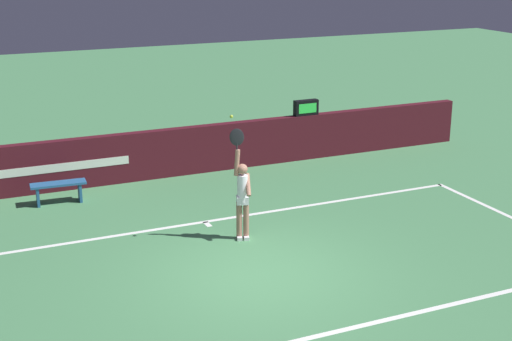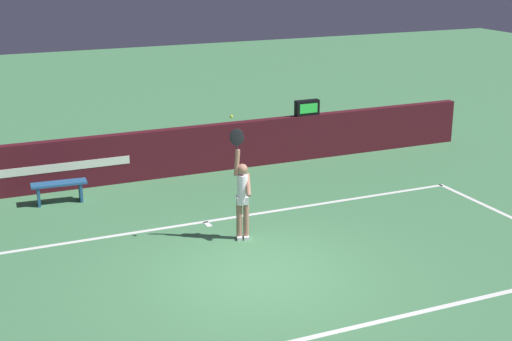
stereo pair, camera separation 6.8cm
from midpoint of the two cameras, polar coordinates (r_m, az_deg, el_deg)
ground_plane at (r=13.19m, az=0.42°, el=-8.12°), size 60.00×60.00×0.00m
court_lines at (r=13.43m, az=-0.10°, el=-7.61°), size 12.37×5.25×0.00m
back_wall at (r=18.48m, az=-7.46°, el=1.29°), size 17.89×0.26×1.22m
speed_display at (r=19.79m, az=4.08°, el=4.89°), size 0.67×0.21×0.41m
tennis_player at (r=14.40m, az=-0.94°, el=-1.88°), size 0.43×0.42×2.28m
tennis_ball at (r=13.83m, az=-1.79°, el=4.21°), size 0.07×0.07×0.07m
courtside_bench_near at (r=17.16m, az=-14.94°, el=-1.31°), size 1.25×0.44×0.49m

